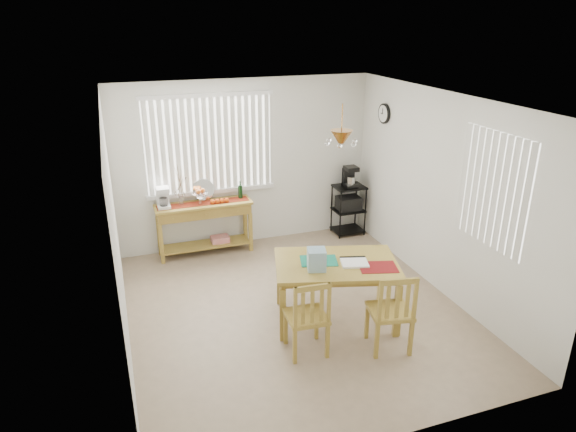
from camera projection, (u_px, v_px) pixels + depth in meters
name	position (u px, v px, depth m)	size (l,w,h in m)	color
ground	(295.00, 310.00, 6.45)	(4.00, 4.50, 0.01)	tan
room_shell	(295.00, 181.00, 5.84)	(4.20, 4.70, 2.70)	white
sideboard	(205.00, 216.00, 7.78)	(1.45, 0.41, 0.81)	#A98D39
sideboard_items	(187.00, 197.00, 7.60)	(1.38, 0.34, 0.62)	maroon
wire_cart	(348.00, 205.00, 8.54)	(0.49, 0.39, 0.83)	black
cart_items	(350.00, 177.00, 8.36)	(0.20, 0.24, 0.34)	black
dining_table	(336.00, 269.00, 6.02)	(1.62, 1.27, 0.76)	#A98D39
table_items	(326.00, 260.00, 5.83)	(1.07, 0.79, 0.24)	#167D61
chair_left	(308.00, 317.00, 5.47)	(0.45, 0.45, 0.92)	#A98D39
chair_right	(391.00, 312.00, 5.53)	(0.52, 0.52, 0.96)	#A98D39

